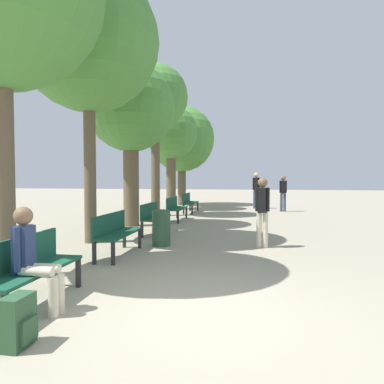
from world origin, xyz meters
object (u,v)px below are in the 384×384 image
(bench_row_0, at_px, (28,265))
(tree_row_4, at_px, (171,134))
(bench_row_3, at_px, (175,207))
(pedestrian_mid, at_px, (262,208))
(pedestrian_near, at_px, (256,188))
(tree_row_3, at_px, (155,99))
(bench_row_2, at_px, (154,215))
(backpack, at_px, (18,322))
(pedestrian_far, at_px, (283,191))
(trash_bin, at_px, (161,228))
(bench_row_1, at_px, (115,230))
(tree_row_2, at_px, (131,109))
(person_seated, at_px, (33,256))
(bench_row_4, at_px, (189,201))
(tree_row_1, at_px, (88,42))
(tree_row_5, at_px, (182,139))

(bench_row_0, xyz_separation_m, tree_row_4, (-1.11, 13.24, 3.08))
(bench_row_0, relative_size, bench_row_3, 1.00)
(bench_row_0, relative_size, pedestrian_mid, 1.09)
(bench_row_3, height_order, pedestrian_near, pedestrian_near)
(bench_row_3, height_order, tree_row_3, tree_row_3)
(tree_row_4, bearing_deg, bench_row_2, -81.41)
(tree_row_3, height_order, backpack, tree_row_3)
(pedestrian_far, height_order, trash_bin, pedestrian_far)
(bench_row_0, distance_m, tree_row_3, 11.20)
(bench_row_1, xyz_separation_m, pedestrian_mid, (2.95, 1.29, 0.39))
(tree_row_2, distance_m, pedestrian_mid, 5.80)
(pedestrian_near, bearing_deg, tree_row_2, -119.39)
(person_seated, relative_size, trash_bin, 1.52)
(bench_row_1, distance_m, person_seated, 3.21)
(bench_row_0, relative_size, bench_row_1, 1.00)
(tree_row_3, distance_m, tree_row_4, 3.09)
(person_seated, relative_size, pedestrian_far, 0.77)
(trash_bin, bearing_deg, pedestrian_near, 77.71)
(bench_row_0, bearing_deg, bench_row_4, 90.00)
(tree_row_4, distance_m, person_seated, 13.86)
(pedestrian_mid, distance_m, pedestrian_far, 8.86)
(tree_row_1, distance_m, tree_row_5, 11.79)
(bench_row_1, relative_size, backpack, 3.47)
(bench_row_1, height_order, pedestrian_far, pedestrian_far)
(tree_row_4, bearing_deg, bench_row_0, -85.23)
(bench_row_0, bearing_deg, tree_row_4, 94.77)
(pedestrian_near, bearing_deg, pedestrian_far, -49.73)
(bench_row_4, height_order, backpack, bench_row_4)
(bench_row_2, bearing_deg, trash_bin, -69.74)
(bench_row_2, xyz_separation_m, bench_row_3, (0.00, 2.96, 0.00))
(tree_row_2, bearing_deg, bench_row_4, 76.35)
(bench_row_1, relative_size, tree_row_3, 0.28)
(bench_row_0, xyz_separation_m, trash_bin, (0.66, 4.13, -0.10))
(tree_row_1, bearing_deg, bench_row_4, 81.73)
(bench_row_2, bearing_deg, pedestrian_far, 60.12)
(tree_row_4, distance_m, pedestrian_mid, 10.22)
(tree_row_2, height_order, pedestrian_far, tree_row_2)
(person_seated, bearing_deg, bench_row_3, 91.39)
(pedestrian_near, bearing_deg, trash_bin, -102.29)
(tree_row_5, xyz_separation_m, backpack, (1.68, -17.03, -3.35))
(tree_row_2, relative_size, tree_row_3, 0.86)
(bench_row_4, distance_m, pedestrian_near, 3.92)
(bench_row_3, distance_m, pedestrian_near, 6.28)
(bench_row_0, relative_size, pedestrian_near, 0.96)
(tree_row_3, distance_m, tree_row_5, 5.74)
(bench_row_2, distance_m, pedestrian_mid, 3.41)
(bench_row_1, height_order, bench_row_3, same)
(tree_row_2, bearing_deg, tree_row_5, 90.00)
(tree_row_3, bearing_deg, backpack, -81.60)
(bench_row_4, height_order, pedestrian_mid, pedestrian_mid)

